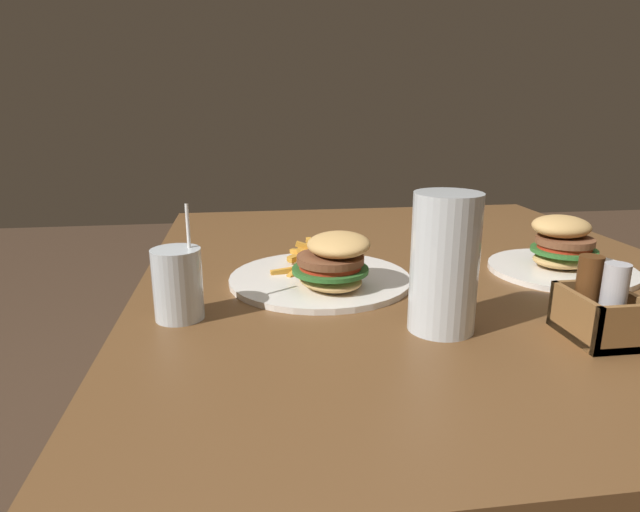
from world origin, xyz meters
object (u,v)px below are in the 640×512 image
juice_glass (178,287)px  condiment_caddy (599,311)px  meal_plate_near (326,269)px  beer_glass (444,269)px  spoon (438,287)px  meal_plate_far (562,254)px

juice_glass → condiment_caddy: (0.14, 0.55, -0.01)m
meal_plate_near → beer_glass: size_ratio=1.67×
meal_plate_near → condiment_caddy: condiment_caddy is taller
juice_glass → spoon: (-0.06, 0.40, -0.04)m
condiment_caddy → juice_glass: bearing=-104.9°
meal_plate_far → condiment_caddy: size_ratio=2.43×
beer_glass → condiment_caddy: (0.06, 0.19, -0.05)m
meal_plate_far → condiment_caddy: bearing=-23.4°
meal_plate_near → spoon: size_ratio=2.14×
meal_plate_near → beer_glass: (0.20, 0.13, 0.06)m
juice_glass → meal_plate_far: bearing=101.0°
meal_plate_near → meal_plate_far: bearing=92.5°
condiment_caddy → spoon: bearing=-145.2°
meal_plate_far → beer_glass: bearing=-54.8°
beer_glass → spoon: (-0.15, 0.05, -0.08)m
beer_glass → spoon: size_ratio=1.28×
condiment_caddy → meal_plate_far: bearing=156.6°
meal_plate_far → condiment_caddy: condiment_caddy is taller
meal_plate_near → condiment_caddy: 0.41m
spoon → condiment_caddy: bearing=-108.7°
spoon → condiment_caddy: condiment_caddy is taller
juice_glass → spoon: 0.41m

